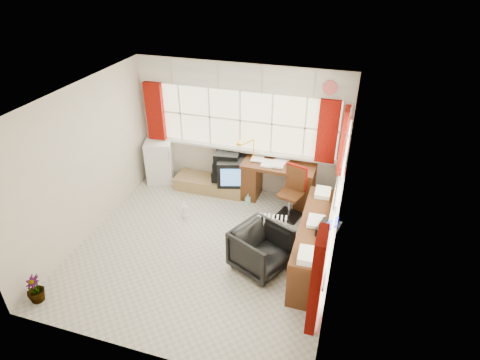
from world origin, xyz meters
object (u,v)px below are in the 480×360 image
object	(u,v)px
desk	(278,180)
credenza	(315,242)
task_chair	(293,190)
office_chair	(261,249)
tv_bench	(210,184)
desk_lamp	(254,145)
radiator	(272,236)
crt_tv	(233,171)
mini_fridge	(160,161)

from	to	relation	value
desk	credenza	world-z (taller)	credenza
task_chair	office_chair	world-z (taller)	task_chair
tv_bench	desk	bearing A→B (deg)	2.93
desk	desk_lamp	bearing A→B (deg)	177.86
office_chair	radiator	xyz separation A→B (m)	(0.07, 0.44, -0.08)
desk_lamp	office_chair	bearing A→B (deg)	-71.45
desk	crt_tv	size ratio (longest dim) A/B	1.95
desk_lamp	task_chair	size ratio (longest dim) A/B	0.45
office_chair	credenza	world-z (taller)	credenza
desk_lamp	mini_fridge	xyz separation A→B (m)	(-1.98, -0.01, -0.63)
radiator	credenza	world-z (taller)	credenza
task_chair	credenza	world-z (taller)	task_chair
desk	crt_tv	xyz separation A→B (m)	(-0.89, -0.06, 0.08)
office_chair	crt_tv	world-z (taller)	crt_tv
office_chair	tv_bench	xyz separation A→B (m)	(-1.52, 1.86, -0.22)
desk_lamp	crt_tv	xyz separation A→B (m)	(-0.39, -0.08, -0.56)
task_chair	crt_tv	distance (m)	1.29
radiator	crt_tv	size ratio (longest dim) A/B	0.94
credenza	tv_bench	world-z (taller)	credenza
desk	office_chair	world-z (taller)	desk
desk	mini_fridge	size ratio (longest dim) A/B	1.55
mini_fridge	credenza	bearing A→B (deg)	-25.27
desk	office_chair	xyz separation A→B (m)	(0.16, -1.93, -0.08)
radiator	mini_fridge	distance (m)	3.10
task_chair	tv_bench	world-z (taller)	task_chair
office_chair	mini_fridge	xyz separation A→B (m)	(-2.63, 1.94, 0.09)
desk	desk_lamp	size ratio (longest dim) A/B	3.15
task_chair	credenza	xyz separation A→B (m)	(0.56, -1.18, -0.12)
task_chair	radiator	size ratio (longest dim) A/B	1.47
desk	task_chair	bearing A→B (deg)	-49.42
task_chair	credenza	size ratio (longest dim) A/B	0.48
desk	radiator	size ratio (longest dim) A/B	2.07
desk	credenza	xyz separation A→B (m)	(0.92, -1.59, -0.04)
desk_lamp	task_chair	bearing A→B (deg)	-26.89
task_chair	radiator	xyz separation A→B (m)	(-0.12, -1.08, -0.25)
radiator	mini_fridge	size ratio (longest dim) A/B	0.75
office_chair	radiator	size ratio (longest dim) A/B	1.15
crt_tv	mini_fridge	distance (m)	1.59
task_chair	crt_tv	world-z (taller)	task_chair
office_chair	crt_tv	size ratio (longest dim) A/B	1.09
tv_bench	radiator	bearing A→B (deg)	-41.68
task_chair	mini_fridge	size ratio (longest dim) A/B	1.10
task_chair	office_chair	bearing A→B (deg)	-97.31
desk	desk_lamp	distance (m)	0.81
office_chair	desk_lamp	bearing A→B (deg)	43.67
radiator	office_chair	bearing A→B (deg)	-99.59
crt_tv	task_chair	bearing A→B (deg)	-15.71
task_chair	mini_fridge	xyz separation A→B (m)	(-2.82, 0.42, -0.07)
tv_bench	desk_lamp	bearing A→B (deg)	5.83
desk	task_chair	xyz separation A→B (m)	(0.35, -0.41, 0.09)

